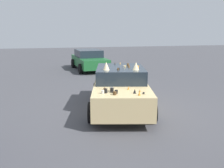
# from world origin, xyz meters

# --- Properties ---
(ground_plane) EXTENTS (60.00, 60.00, 0.00)m
(ground_plane) POSITION_xyz_m (0.00, 0.00, 0.00)
(ground_plane) COLOR #47474C
(art_car_decorated) EXTENTS (4.61, 2.71, 1.69)m
(art_car_decorated) POSITION_xyz_m (0.04, -0.01, 0.73)
(art_car_decorated) COLOR #D8BC7F
(art_car_decorated) RESTS_ON ground
(parked_sedan_far_left) EXTENTS (4.35, 2.27, 1.35)m
(parked_sedan_far_left) POSITION_xyz_m (8.86, -0.21, 0.69)
(parked_sedan_far_left) COLOR #1E602D
(parked_sedan_far_left) RESTS_ON ground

